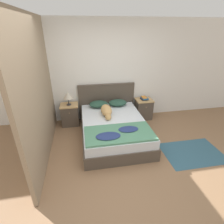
% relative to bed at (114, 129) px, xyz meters
% --- Properties ---
extents(ground_plane, '(16.00, 16.00, 0.00)m').
position_rel_bed_xyz_m(ground_plane, '(-0.15, -1.05, -0.22)').
color(ground_plane, '#896647').
extents(wall_back, '(9.00, 0.06, 2.55)m').
position_rel_bed_xyz_m(wall_back, '(-0.15, 1.08, 1.05)').
color(wall_back, white).
rests_on(wall_back, ground_plane).
extents(wall_side_left, '(0.06, 3.10, 2.55)m').
position_rel_bed_xyz_m(wall_side_left, '(-1.42, 0.00, 1.05)').
color(wall_side_left, gray).
rests_on(wall_side_left, ground_plane).
extents(bed, '(1.43, 1.97, 0.45)m').
position_rel_bed_xyz_m(bed, '(0.00, 0.00, 0.00)').
color(bed, '#4C4238').
rests_on(bed, ground_plane).
extents(headboard, '(1.51, 0.06, 0.99)m').
position_rel_bed_xyz_m(headboard, '(0.00, 1.01, 0.29)').
color(headboard, '#4C4238').
rests_on(headboard, ground_plane).
extents(nightstand_left, '(0.45, 0.40, 0.56)m').
position_rel_bed_xyz_m(nightstand_left, '(-1.00, 0.80, 0.06)').
color(nightstand_left, '#4C4238').
rests_on(nightstand_left, ground_plane).
extents(nightstand_right, '(0.45, 0.40, 0.56)m').
position_rel_bed_xyz_m(nightstand_right, '(1.00, 0.80, 0.06)').
color(nightstand_right, '#4C4238').
rests_on(nightstand_right, ground_plane).
extents(pillow_left, '(0.48, 0.34, 0.16)m').
position_rel_bed_xyz_m(pillow_left, '(-0.25, 0.76, 0.31)').
color(pillow_left, '#284C3D').
rests_on(pillow_left, bed).
extents(pillow_right, '(0.48, 0.34, 0.16)m').
position_rel_bed_xyz_m(pillow_right, '(0.25, 0.76, 0.31)').
color(pillow_right, '#284C3D').
rests_on(pillow_right, bed).
extents(quilt, '(1.33, 0.69, 0.07)m').
position_rel_bed_xyz_m(quilt, '(-0.01, -0.60, 0.26)').
color(quilt, '#4C8466').
rests_on(quilt, bed).
extents(dog, '(0.25, 0.69, 0.22)m').
position_rel_bed_xyz_m(dog, '(-0.12, 0.28, 0.33)').
color(dog, tan).
rests_on(dog, bed).
extents(book_stack, '(0.18, 0.22, 0.07)m').
position_rel_bed_xyz_m(book_stack, '(1.00, 0.80, 0.37)').
color(book_stack, '#232328').
rests_on(book_stack, nightstand_right).
extents(table_lamp, '(0.23, 0.23, 0.34)m').
position_rel_bed_xyz_m(table_lamp, '(-1.00, 0.79, 0.58)').
color(table_lamp, '#2D2D33').
rests_on(table_lamp, nightstand_left).
extents(rug, '(1.18, 0.84, 0.00)m').
position_rel_bed_xyz_m(rug, '(1.49, -0.86, -0.22)').
color(rug, '#335B70').
rests_on(rug, ground_plane).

